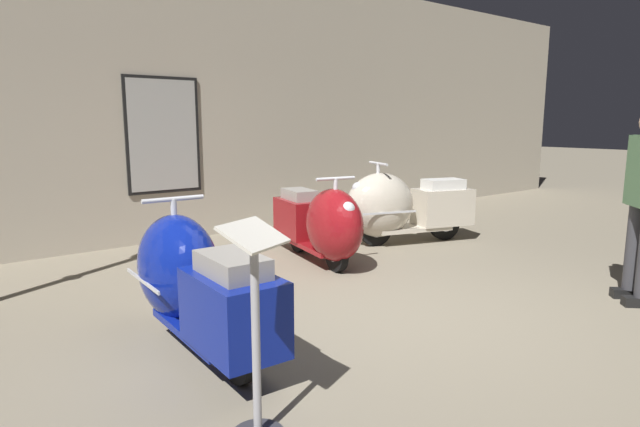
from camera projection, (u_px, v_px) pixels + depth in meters
name	position (u px, v px, depth m)	size (l,w,h in m)	color
ground_plane	(402.00, 318.00, 4.38)	(60.00, 60.00, 0.00)	gray
showroom_back_wall	(188.00, 101.00, 7.24)	(18.00, 0.24, 3.80)	#BCB29E
scooter_0	(193.00, 281.00, 3.77)	(0.59, 1.75, 1.06)	black
scooter_1	(323.00, 224.00, 5.96)	(0.79, 1.75, 1.03)	black
scooter_2	(400.00, 207.00, 6.98)	(1.87, 1.03, 1.10)	black
info_stanchion	(256.00, 352.00, 2.64)	(0.38, 0.33, 1.13)	#333338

